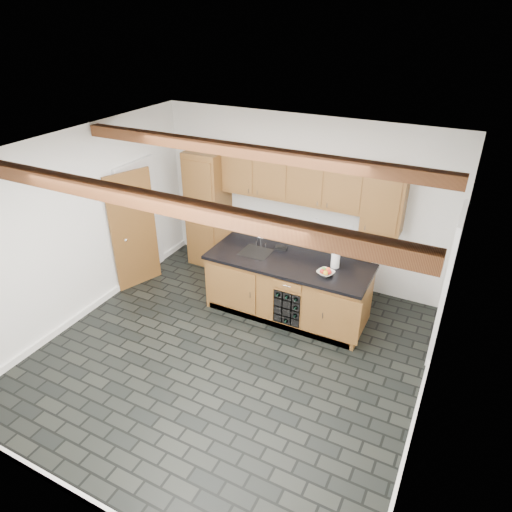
# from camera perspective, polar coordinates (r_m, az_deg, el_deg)

# --- Properties ---
(ground) EXTENTS (5.00, 5.00, 0.00)m
(ground) POSITION_cam_1_polar(r_m,az_deg,el_deg) (6.45, -3.36, -12.26)
(ground) COLOR black
(ground) RESTS_ON ground
(room_shell) EXTENTS (5.01, 5.00, 5.00)m
(room_shell) POSITION_cam_1_polar(r_m,az_deg,el_deg) (6.02, -1.96, 2.04)
(room_shell) COLOR white
(room_shell) RESTS_ON ground
(back_cabinetry) EXTENTS (3.65, 0.62, 2.20)m
(back_cabinetry) POSITION_cam_1_polar(r_m,az_deg,el_deg) (7.74, 2.29, 3.91)
(back_cabinetry) COLOR brown
(back_cabinetry) RESTS_ON ground
(island) EXTENTS (2.48, 0.96, 0.93)m
(island) POSITION_cam_1_polar(r_m,az_deg,el_deg) (6.99, 3.99, -3.93)
(island) COLOR brown
(island) RESTS_ON ground
(faucet) EXTENTS (0.45, 0.40, 0.34)m
(faucet) POSITION_cam_1_polar(r_m,az_deg,el_deg) (6.97, 0.09, 0.83)
(faucet) COLOR black
(faucet) RESTS_ON island
(kitchen_scale) EXTENTS (0.20, 0.14, 0.05)m
(kitchen_scale) POSITION_cam_1_polar(r_m,az_deg,el_deg) (7.06, 3.15, 1.07)
(kitchen_scale) COLOR black
(kitchen_scale) RESTS_ON island
(fruit_bowl) EXTENTS (0.29, 0.29, 0.06)m
(fruit_bowl) POSITION_cam_1_polar(r_m,az_deg,el_deg) (6.45, 8.69, -2.11)
(fruit_bowl) COLOR beige
(fruit_bowl) RESTS_ON island
(fruit_cluster) EXTENTS (0.16, 0.17, 0.07)m
(fruit_cluster) POSITION_cam_1_polar(r_m,az_deg,el_deg) (6.43, 8.71, -1.87)
(fruit_cluster) COLOR #B01D17
(fruit_cluster) RESTS_ON fruit_bowl
(paper_towel) EXTENTS (0.12, 0.12, 0.24)m
(paper_towel) POSITION_cam_1_polar(r_m,az_deg,el_deg) (6.61, 9.90, -0.44)
(paper_towel) COLOR white
(paper_towel) RESTS_ON island
(mug) EXTENTS (0.14, 0.14, 0.11)m
(mug) POSITION_cam_1_polar(r_m,az_deg,el_deg) (7.91, -1.57, 4.51)
(mug) COLOR white
(mug) RESTS_ON back_cabinetry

